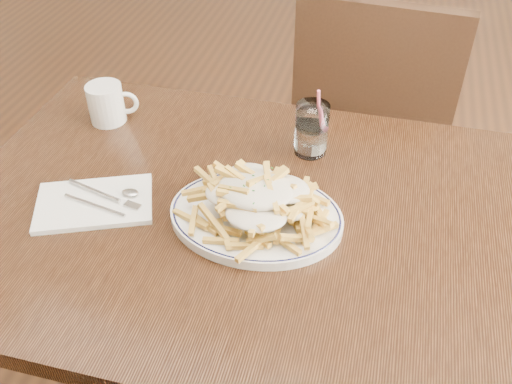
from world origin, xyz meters
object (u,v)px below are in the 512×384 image
(chair_far, at_px, (372,123))
(loaded_fries, at_px, (256,195))
(fries_plate, at_px, (256,216))
(coffee_mug, at_px, (107,103))
(table, at_px, (259,241))
(water_glass, at_px, (311,132))

(chair_far, distance_m, loaded_fries, 0.80)
(chair_far, relative_size, loaded_fries, 3.57)
(fries_plate, bearing_deg, chair_far, 76.63)
(coffee_mug, bearing_deg, fries_plate, -31.08)
(table, xyz_separation_m, chair_far, (0.17, 0.70, -0.14))
(table, height_order, loaded_fries, loaded_fries)
(fries_plate, relative_size, water_glass, 2.45)
(fries_plate, height_order, coffee_mug, coffee_mug)
(table, distance_m, loaded_fries, 0.14)
(chair_far, relative_size, fries_plate, 2.48)
(fries_plate, distance_m, coffee_mug, 0.49)
(coffee_mug, bearing_deg, loaded_fries, -31.08)
(fries_plate, xyz_separation_m, water_glass, (0.06, 0.24, 0.04))
(fries_plate, height_order, water_glass, water_glass)
(table, xyz_separation_m, coffee_mug, (-0.42, 0.23, 0.12))
(coffee_mug, bearing_deg, table, -28.49)
(table, bearing_deg, fries_plate, -91.40)
(fries_plate, bearing_deg, table, 88.60)
(loaded_fries, height_order, coffee_mug, loaded_fries)
(chair_far, bearing_deg, coffee_mug, -140.91)
(table, distance_m, water_glass, 0.26)
(table, relative_size, water_glass, 7.72)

